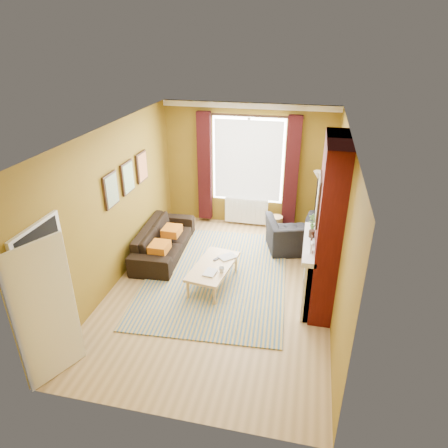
{
  "coord_description": "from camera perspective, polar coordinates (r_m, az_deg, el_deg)",
  "views": [
    {
      "loc": [
        1.35,
        -5.79,
        4.18
      ],
      "look_at": [
        0.0,
        0.25,
        1.15
      ],
      "focal_mm": 32.0,
      "sensor_mm": 36.0,
      "label": 1
    }
  ],
  "objects": [
    {
      "name": "tv_remote",
      "position": [
        7.29,
        -1.05,
        -5.0
      ],
      "size": [
        0.11,
        0.16,
        0.02
      ],
      "rotation": [
        0.0,
        0.0,
        -0.48
      ],
      "color": "#28282B",
      "rests_on": "coffee_table"
    },
    {
      "name": "mug",
      "position": [
        6.91,
        -0.33,
        -6.55
      ],
      "size": [
        0.13,
        0.13,
        0.09
      ],
      "primitive_type": "imported",
      "rotation": [
        0.0,
        0.0,
        -0.35
      ],
      "color": "#999999",
      "rests_on": "coffee_table"
    },
    {
      "name": "coffee_table",
      "position": [
        7.15,
        -1.57,
        -6.18
      ],
      "size": [
        0.78,
        1.3,
        0.41
      ],
      "rotation": [
        0.0,
        0.0,
        -0.14
      ],
      "color": "#D6B57B",
      "rests_on": "ground"
    },
    {
      "name": "armchair",
      "position": [
        8.36,
        10.03,
        -1.6
      ],
      "size": [
        1.31,
        1.22,
        0.7
      ],
      "primitive_type": "imported",
      "rotation": [
        0.0,
        0.0,
        3.44
      ],
      "color": "black",
      "rests_on": "ground"
    },
    {
      "name": "sofa",
      "position": [
        8.25,
        -8.61,
        -2.26
      ],
      "size": [
        0.93,
        2.12,
        0.61
      ],
      "primitive_type": "imported",
      "rotation": [
        0.0,
        0.0,
        1.63
      ],
      "color": "black",
      "rests_on": "ground"
    },
    {
      "name": "book_a",
      "position": [
        6.94,
        -2.77,
        -6.77
      ],
      "size": [
        0.24,
        0.3,
        0.03
      ],
      "primitive_type": "imported",
      "rotation": [
        0.0,
        0.0,
        -0.14
      ],
      "color": "#999999",
      "rests_on": "coffee_table"
    },
    {
      "name": "wicker_stool",
      "position": [
        9.13,
        7.36,
        -0.04
      ],
      "size": [
        0.41,
        0.41,
        0.39
      ],
      "rotation": [
        0.0,
        0.0,
        -0.42
      ],
      "color": "#9B7543",
      "rests_on": "ground"
    },
    {
      "name": "floor_lamp",
      "position": [
        8.72,
        13.18,
        5.34
      ],
      "size": [
        0.29,
        0.29,
        1.51
      ],
      "rotation": [
        0.0,
        0.0,
        0.35
      ],
      "color": "black",
      "rests_on": "ground"
    },
    {
      "name": "room_walls",
      "position": [
        6.72,
        5.37,
        1.39
      ],
      "size": [
        3.82,
        5.54,
        2.83
      ],
      "color": "brown",
      "rests_on": "ground"
    },
    {
      "name": "book_b",
      "position": [
        7.43,
        0.04,
        -4.34
      ],
      "size": [
        0.37,
        0.37,
        0.02
      ],
      "primitive_type": "imported",
      "rotation": [
        0.0,
        0.0,
        -0.79
      ],
      "color": "#999999",
      "rests_on": "coffee_table"
    },
    {
      "name": "striped_rug",
      "position": [
        7.58,
        -1.12,
        -7.33
      ],
      "size": [
        2.79,
        3.71,
        0.02
      ],
      "rotation": [
        0.0,
        0.0,
        0.06
      ],
      "color": "#2E557F",
      "rests_on": "ground"
    },
    {
      "name": "ground",
      "position": [
        7.27,
        -0.43,
        -9.03
      ],
      "size": [
        5.5,
        5.5,
        0.0
      ],
      "primitive_type": "plane",
      "color": "olive",
      "rests_on": "ground"
    }
  ]
}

